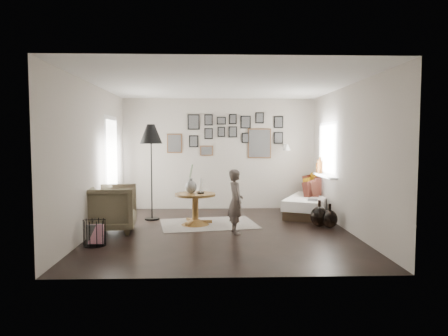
{
  "coord_description": "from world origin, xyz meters",
  "views": [
    {
      "loc": [
        -0.2,
        -7.02,
        1.63
      ],
      "look_at": [
        0.05,
        0.5,
        1.1
      ],
      "focal_mm": 32.0,
      "sensor_mm": 36.0,
      "label": 1
    }
  ],
  "objects_px": {
    "daybed": "(308,201)",
    "floor_lamp": "(151,138)",
    "pedestal_table": "(195,210)",
    "demijohn_large": "(319,216)",
    "demijohn_small": "(330,219)",
    "armchair": "(110,208)",
    "child": "(236,201)",
    "magazine_basket": "(95,233)",
    "vase": "(191,184)"
  },
  "relations": [
    {
      "from": "magazine_basket",
      "to": "demijohn_small",
      "type": "bearing_deg",
      "value": 15.41
    },
    {
      "from": "floor_lamp",
      "to": "demijohn_small",
      "type": "relative_size",
      "value": 4.28
    },
    {
      "from": "armchair",
      "to": "demijohn_small",
      "type": "bearing_deg",
      "value": -94.72
    },
    {
      "from": "daybed",
      "to": "floor_lamp",
      "type": "distance_m",
      "value": 3.65
    },
    {
      "from": "demijohn_small",
      "to": "demijohn_large",
      "type": "bearing_deg",
      "value": 143.42
    },
    {
      "from": "vase",
      "to": "daybed",
      "type": "relative_size",
      "value": 0.29
    },
    {
      "from": "daybed",
      "to": "child",
      "type": "relative_size",
      "value": 1.73
    },
    {
      "from": "pedestal_table",
      "to": "daybed",
      "type": "relative_size",
      "value": 0.4
    },
    {
      "from": "demijohn_small",
      "to": "child",
      "type": "relative_size",
      "value": 0.41
    },
    {
      "from": "demijohn_small",
      "to": "child",
      "type": "bearing_deg",
      "value": -168.39
    },
    {
      "from": "armchair",
      "to": "demijohn_large",
      "type": "bearing_deg",
      "value": -92.85
    },
    {
      "from": "demijohn_large",
      "to": "armchair",
      "type": "bearing_deg",
      "value": -176.0
    },
    {
      "from": "vase",
      "to": "demijohn_small",
      "type": "xyz_separation_m",
      "value": [
        2.58,
        -0.35,
        -0.61
      ]
    },
    {
      "from": "pedestal_table",
      "to": "armchair",
      "type": "relative_size",
      "value": 0.85
    },
    {
      "from": "demijohn_large",
      "to": "demijohn_small",
      "type": "relative_size",
      "value": 1.1
    },
    {
      "from": "armchair",
      "to": "child",
      "type": "bearing_deg",
      "value": -102.36
    },
    {
      "from": "demijohn_large",
      "to": "demijohn_small",
      "type": "height_order",
      "value": "demijohn_large"
    },
    {
      "from": "magazine_basket",
      "to": "demijohn_small",
      "type": "relative_size",
      "value": 0.89
    },
    {
      "from": "pedestal_table",
      "to": "magazine_basket",
      "type": "xyz_separation_m",
      "value": [
        -1.5,
        -1.43,
        -0.08
      ]
    },
    {
      "from": "child",
      "to": "demijohn_large",
      "type": "bearing_deg",
      "value": -84.64
    },
    {
      "from": "pedestal_table",
      "to": "demijohn_large",
      "type": "bearing_deg",
      "value": -5.07
    },
    {
      "from": "vase",
      "to": "magazine_basket",
      "type": "relative_size",
      "value": 1.38
    },
    {
      "from": "magazine_basket",
      "to": "demijohn_small",
      "type": "xyz_separation_m",
      "value": [
        4.0,
        1.1,
        -0.03
      ]
    },
    {
      "from": "armchair",
      "to": "floor_lamp",
      "type": "height_order",
      "value": "floor_lamp"
    },
    {
      "from": "child",
      "to": "armchair",
      "type": "bearing_deg",
      "value": 73.1
    },
    {
      "from": "daybed",
      "to": "child",
      "type": "distance_m",
      "value": 2.46
    },
    {
      "from": "magazine_basket",
      "to": "demijohn_large",
      "type": "distance_m",
      "value": 4.03
    },
    {
      "from": "demijohn_large",
      "to": "vase",
      "type": "bearing_deg",
      "value": 174.63
    },
    {
      "from": "armchair",
      "to": "demijohn_small",
      "type": "xyz_separation_m",
      "value": [
        4.0,
        0.15,
        -0.25
      ]
    },
    {
      "from": "demijohn_small",
      "to": "child",
      "type": "height_order",
      "value": "child"
    },
    {
      "from": "demijohn_small",
      "to": "floor_lamp",
      "type": "bearing_deg",
      "value": 165.25
    },
    {
      "from": "child",
      "to": "demijohn_small",
      "type": "bearing_deg",
      "value": -89.77
    },
    {
      "from": "child",
      "to": "pedestal_table",
      "type": "bearing_deg",
      "value": 35.18
    },
    {
      "from": "floor_lamp",
      "to": "daybed",
      "type": "bearing_deg",
      "value": 8.44
    },
    {
      "from": "pedestal_table",
      "to": "demijohn_small",
      "type": "relative_size",
      "value": 1.72
    },
    {
      "from": "vase",
      "to": "demijohn_large",
      "type": "relative_size",
      "value": 1.12
    },
    {
      "from": "demijohn_large",
      "to": "child",
      "type": "relative_size",
      "value": 0.45
    },
    {
      "from": "floor_lamp",
      "to": "armchair",
      "type": "bearing_deg",
      "value": -119.54
    },
    {
      "from": "floor_lamp",
      "to": "magazine_basket",
      "type": "bearing_deg",
      "value": -106.46
    },
    {
      "from": "vase",
      "to": "daybed",
      "type": "bearing_deg",
      "value": 22.61
    },
    {
      "from": "daybed",
      "to": "magazine_basket",
      "type": "xyz_separation_m",
      "value": [
        -3.92,
        -2.49,
        -0.08
      ]
    },
    {
      "from": "floor_lamp",
      "to": "child",
      "type": "distance_m",
      "value": 2.35
    },
    {
      "from": "demijohn_large",
      "to": "floor_lamp",
      "type": "bearing_deg",
      "value": 166.54
    },
    {
      "from": "daybed",
      "to": "armchair",
      "type": "bearing_deg",
      "value": -133.9
    },
    {
      "from": "daybed",
      "to": "demijohn_small",
      "type": "bearing_deg",
      "value": -62.3
    },
    {
      "from": "demijohn_small",
      "to": "magazine_basket",
      "type": "bearing_deg",
      "value": -164.59
    },
    {
      "from": "daybed",
      "to": "demijohn_large",
      "type": "relative_size",
      "value": 3.87
    },
    {
      "from": "armchair",
      "to": "demijohn_small",
      "type": "relative_size",
      "value": 2.02
    },
    {
      "from": "armchair",
      "to": "vase",
      "type": "bearing_deg",
      "value": -77.6
    },
    {
      "from": "pedestal_table",
      "to": "armchair",
      "type": "height_order",
      "value": "armchair"
    }
  ]
}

